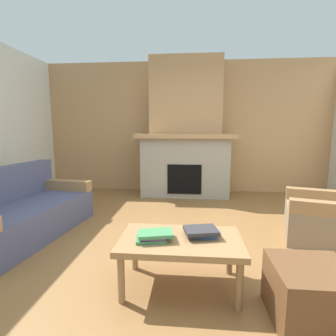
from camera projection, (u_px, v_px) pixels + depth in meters
ground at (178, 255)px, 2.71m from camera, size 9.00×9.00×0.00m
wall_back_wood_panel at (186, 128)px, 5.46m from camera, size 6.00×0.12×2.70m
fireplace at (185, 137)px, 5.12m from camera, size 1.90×0.82×2.70m
couch at (21, 214)px, 3.17m from camera, size 1.05×1.89×0.85m
armchair at (326, 217)px, 3.03m from camera, size 0.95×0.95×0.85m
coffee_table at (181, 244)px, 2.12m from camera, size 1.00×0.60×0.43m
ottoman at (311, 295)px, 1.75m from camera, size 0.52×0.52×0.40m
book_stack_near_edge at (154, 236)px, 2.07m from camera, size 0.32×0.24×0.07m
book_stack_center at (201, 231)px, 2.15m from camera, size 0.32×0.29×0.07m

